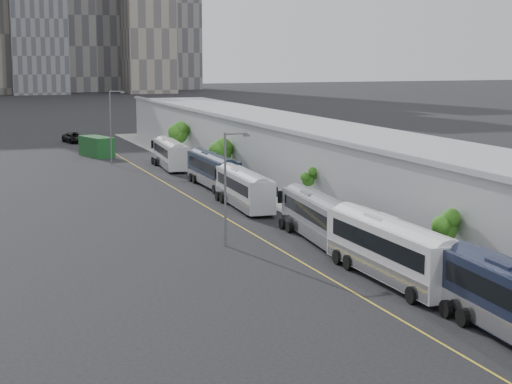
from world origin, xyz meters
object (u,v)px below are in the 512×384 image
bus_2 (392,255)px  suv (75,138)px  bus_5 (213,173)px  bus_6 (170,156)px  bus_4 (244,192)px  shipping_container (97,147)px  street_lamp_far (112,123)px  bus_3 (318,221)px  street_lamp_near (228,181)px

bus_2 → suv: (-6.73, 95.18, -0.86)m
bus_5 → bus_6: bus_5 is taller
bus_4 → shipping_container: 46.65m
bus_6 → bus_5: bearing=-83.5°
bus_4 → bus_6: bearing=92.3°
street_lamp_far → suv: size_ratio=1.60×
street_lamp_far → suv: street_lamp_far is taller
bus_3 → bus_5: bearing=95.3°
shipping_container → suv: shipping_container is taller
bus_4 → street_lamp_near: size_ratio=1.43×
bus_3 → street_lamp_far: street_lamp_far is taller
suv → street_lamp_near: bearing=-101.5°
bus_6 → bus_4: bearing=-86.2°
bus_3 → bus_5: size_ratio=0.98×
bus_6 → street_lamp_far: 9.60m
bus_2 → bus_6: bearing=89.6°
bus_3 → street_lamp_near: 8.22m
shipping_container → suv: size_ratio=1.04×
bus_5 → street_lamp_far: size_ratio=1.30×
bus_4 → shipping_container: (-6.35, 46.21, -0.08)m
bus_3 → bus_4: bearing=98.8°
bus_3 → shipping_container: bus_3 is taller
suv → bus_5: bearing=-93.5°
bus_6 → suv: 37.15m
bus_3 → street_lamp_far: (-6.77, 51.58, 4.06)m
street_lamp_far → bus_5: bearing=-73.3°
bus_3 → bus_5: 28.64m
street_lamp_near → street_lamp_far: street_lamp_far is taller
bus_3 → street_lamp_far: bearing=103.0°
bus_5 → suv: 53.96m
suv → shipping_container: bearing=-101.0°
bus_3 → bus_6: (-0.46, 45.58, 0.01)m
bus_3 → bus_2: bearing=-87.6°
bus_2 → bus_6: bus_2 is taller
bus_2 → bus_4: (-0.20, 28.43, -0.19)m
bus_5 → suv: size_ratio=2.09×
bus_2 → street_lamp_far: street_lamp_far is taller
bus_4 → bus_5: 13.37m
bus_4 → bus_6: size_ratio=0.99×
bus_2 → bus_3: 13.14m
street_lamp_near → bus_3: bearing=-1.7°
bus_5 → street_lamp_near: bearing=-104.1°
bus_3 → suv: bearing=100.6°
bus_2 → shipping_container: 74.93m
shipping_container → suv: (-0.18, 20.55, -0.58)m
bus_6 → suv: bearing=105.4°
bus_5 → street_lamp_near: 29.61m
bus_3 → bus_6: size_ratio=0.99×
shipping_container → bus_3: bearing=-99.3°
bus_5 → street_lamp_near: size_ratio=1.46×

